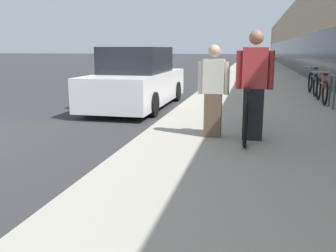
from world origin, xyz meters
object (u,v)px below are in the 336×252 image
(bike_rack_hoop, at_px, (332,88))
(tandem_bicycle, at_px, (247,114))
(person_rider, at_px, (254,86))
(person_bystander, at_px, (213,91))
(parked_sedan_curbside, at_px, (137,80))
(cruiser_bike_middle, at_px, (313,83))
(cruiser_bike_nearest, at_px, (322,90))

(bike_rack_hoop, bearing_deg, tandem_bicycle, -119.80)
(person_rider, bearing_deg, tandem_bicycle, 109.61)
(person_bystander, xyz_separation_m, bike_rack_hoop, (2.60, 3.82, -0.26))
(person_rider, bearing_deg, parked_sedan_curbside, 130.33)
(person_rider, bearing_deg, bike_rack_hoop, 63.38)
(tandem_bicycle, height_order, bike_rack_hoop, tandem_bicycle)
(person_rider, xyz_separation_m, cruiser_bike_middle, (1.89, 6.79, -0.51))
(tandem_bicycle, xyz_separation_m, person_bystander, (-0.56, -0.25, 0.40))
(cruiser_bike_nearest, bearing_deg, person_rider, -110.97)
(tandem_bicycle, xyz_separation_m, bike_rack_hoop, (2.04, 3.57, 0.14))
(tandem_bicycle, bearing_deg, person_bystander, -156.05)
(person_bystander, height_order, parked_sedan_curbside, person_bystander)
(tandem_bicycle, xyz_separation_m, cruiser_bike_middle, (2.00, 6.49, 0.01))
(bike_rack_hoop, distance_m, cruiser_bike_nearest, 0.99)
(cruiser_bike_nearest, bearing_deg, tandem_bicycle, -113.35)
(person_rider, distance_m, cruiser_bike_nearest, 5.21)
(tandem_bicycle, height_order, person_rider, person_rider)
(person_bystander, xyz_separation_m, cruiser_bike_nearest, (2.52, 4.79, -0.42))
(tandem_bicycle, distance_m, cruiser_bike_middle, 6.79)
(person_bystander, height_order, bike_rack_hoop, person_bystander)
(bike_rack_hoop, height_order, cruiser_bike_nearest, bike_rack_hoop)
(person_bystander, bearing_deg, parked_sedan_curbside, 124.17)
(cruiser_bike_nearest, bearing_deg, parked_sedan_curbside, -167.24)
(person_rider, distance_m, person_bystander, 0.68)
(bike_rack_hoop, relative_size, cruiser_bike_middle, 0.46)
(tandem_bicycle, distance_m, bike_rack_hoop, 4.11)
(tandem_bicycle, distance_m, person_rider, 0.60)
(person_bystander, distance_m, bike_rack_hoop, 4.63)
(cruiser_bike_nearest, bearing_deg, bike_rack_hoop, -85.30)
(person_rider, bearing_deg, person_bystander, 175.78)
(tandem_bicycle, xyz_separation_m, cruiser_bike_nearest, (1.96, 4.55, -0.02))
(person_bystander, bearing_deg, person_rider, -4.22)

